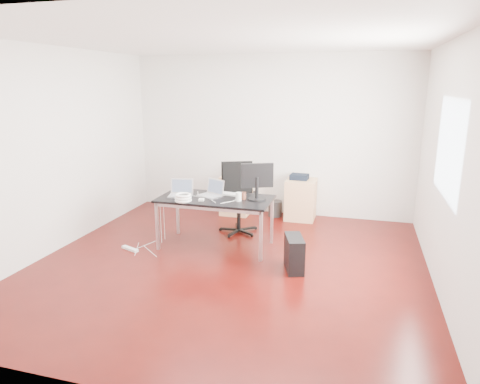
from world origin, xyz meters
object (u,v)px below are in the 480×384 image
(desk, at_px, (215,201))
(pc_tower, at_px, (294,254))
(filing_cabinet_right, at_px, (301,199))
(office_chair, at_px, (238,194))
(filing_cabinet_left, at_px, (236,195))

(desk, height_order, pc_tower, desk)
(desk, height_order, filing_cabinet_right, desk)
(filing_cabinet_right, bearing_deg, office_chair, -134.37)
(filing_cabinet_left, relative_size, filing_cabinet_right, 1.00)
(office_chair, relative_size, filing_cabinet_right, 1.54)
(office_chair, distance_m, filing_cabinet_right, 1.27)
(filing_cabinet_right, bearing_deg, pc_tower, -83.95)
(office_chair, height_order, filing_cabinet_left, office_chair)
(office_chair, height_order, filing_cabinet_right, office_chair)
(filing_cabinet_right, distance_m, pc_tower, 2.16)
(filing_cabinet_right, height_order, pc_tower, filing_cabinet_right)
(filing_cabinet_left, distance_m, filing_cabinet_right, 1.17)
(filing_cabinet_left, xyz_separation_m, filing_cabinet_right, (1.17, 0.00, 0.00))
(filing_cabinet_left, bearing_deg, desk, -83.81)
(filing_cabinet_left, relative_size, pc_tower, 1.56)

